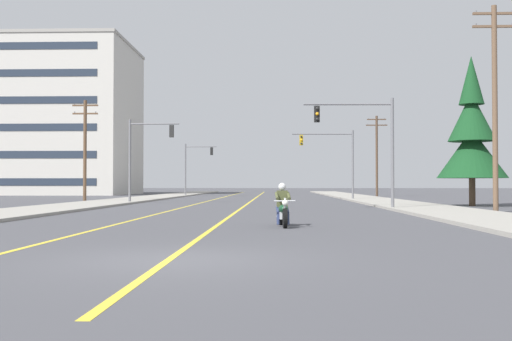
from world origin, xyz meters
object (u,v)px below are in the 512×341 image
Objects in this scene: traffic_signal_mid_right at (335,153)px; conifer_tree_right_verge_near at (472,137)px; traffic_signal_mid_left at (194,162)px; utility_pole_right_far at (377,153)px; traffic_signal_near_right at (367,136)px; utility_pole_left_near at (85,147)px; motorcycle_with_rider at (283,209)px; traffic_signal_near_left at (144,149)px; apartment_building_far_left_block at (39,119)px; utility_pole_right_near at (495,101)px.

traffic_signal_mid_right is 0.64× the size of conifer_tree_right_verge_near.
utility_pole_right_far reaches higher than traffic_signal_mid_left.
traffic_signal_near_right is 40.10m from traffic_signal_mid_left.
utility_pole_left_near is at bearing -141.30° from utility_pole_right_far.
traffic_signal_mid_left is at bearing 101.06° from motorcycle_with_rider.
utility_pole_left_near is at bearing 152.49° from traffic_signal_near_left.
utility_pole_right_far reaches higher than traffic_signal_near_right.
traffic_signal_near_right is 0.64× the size of conifer_tree_right_verge_near.
traffic_signal_mid_left is 25.87m from apartment_building_far_left_block.
motorcycle_with_rider is at bearing -103.23° from utility_pole_right_far.
utility_pole_left_near is at bearing -63.00° from apartment_building_far_left_block.
utility_pole_left_near is (-15.18, 26.35, 3.75)m from motorcycle_with_rider.
traffic_signal_mid_right is at bearing 103.72° from utility_pole_right_near.
utility_pole_right_near is at bearing -90.76° from utility_pole_right_far.
traffic_signal_near_right is 19.76m from traffic_signal_mid_right.
apartment_building_far_left_block is at bearing 143.60° from traffic_signal_mid_right.
traffic_signal_near_right is at bearing -143.68° from conifer_tree_right_verge_near.
traffic_signal_mid_right is 23.03m from traffic_signal_mid_left.
traffic_signal_mid_right is at bearing 32.03° from traffic_signal_near_left.
traffic_signal_near_left is 26.92m from traffic_signal_mid_left.
motorcycle_with_rider is 0.27× the size of utility_pole_left_near.
utility_pole_left_near is (-20.22, -6.63, 0.20)m from traffic_signal_mid_right.
traffic_signal_mid_right reaches higher than motorcycle_with_rider.
traffic_signal_near_left is (-14.75, 10.40, -0.08)m from traffic_signal_near_right.
utility_pole_left_near is (-20.00, 13.13, 0.23)m from traffic_signal_near_right.
motorcycle_with_rider is 0.23× the size of conifer_tree_right_verge_near.
traffic_signal_near_left is at bearing 112.82° from motorcycle_with_rider.
traffic_signal_near_right is 9.43m from conifer_tree_right_verge_near.
utility_pole_right_near is (20.60, -13.70, 1.51)m from traffic_signal_near_left.
traffic_signal_near_right and traffic_signal_near_left have the same top height.
traffic_signal_mid_right is at bearing 89.37° from traffic_signal_near_right.
traffic_signal_near_left is 5.92m from utility_pole_left_near.
traffic_signal_mid_right is at bearing 18.16° from utility_pole_left_near.
utility_pole_right_near reaches higher than utility_pole_left_near.
apartment_building_far_left_block is (-45.16, 42.04, 5.84)m from conifer_tree_right_verge_near.
utility_pole_right_near is at bearing 42.93° from motorcycle_with_rider.
motorcycle_with_rider is 15.38m from utility_pole_right_near.
traffic_signal_near_right is at bearing -100.50° from utility_pole_right_far.
traffic_signal_near_left is 0.60× the size of utility_pole_right_near.
traffic_signal_near_right reaches higher than motorcycle_with_rider.
traffic_signal_near_right is at bearing 150.55° from utility_pole_right_near.
traffic_signal_near_right is at bearing -33.29° from utility_pole_left_near.
motorcycle_with_rider is 22.85m from conifer_tree_right_verge_near.
traffic_signal_mid_left is 45.54m from utility_pole_right_near.
motorcycle_with_rider is at bearing -123.42° from conifer_tree_right_verge_near.
traffic_signal_mid_left is at bearing 111.49° from traffic_signal_near_right.
conifer_tree_right_verge_near is at bearing -62.53° from traffic_signal_mid_right.
utility_pole_left_near is 33.76m from utility_pole_right_far.
traffic_signal_near_right is 34.83m from utility_pole_right_far.
utility_pole_right_far reaches higher than utility_pole_left_near.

